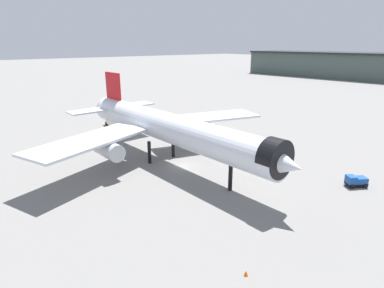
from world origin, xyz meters
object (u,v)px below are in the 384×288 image
service_truck_front (111,120)px  baggage_tug_wing (356,181)px  airliner_near_gate (168,128)px  traffic_cone_near_nose (246,273)px

service_truck_front → baggage_tug_wing: (61.11, 13.26, -0.62)m
service_truck_front → airliner_near_gate: bearing=7.1°
airliner_near_gate → traffic_cone_near_nose: 33.83m
traffic_cone_near_nose → baggage_tug_wing: bearing=96.3°
airliner_near_gate → baggage_tug_wing: (27.64, 17.30, -5.94)m
airliner_near_gate → baggage_tug_wing: size_ratio=15.66×
airliner_near_gate → baggage_tug_wing: 33.14m
airliner_near_gate → service_truck_front: airliner_near_gate is taller
service_truck_front → traffic_cone_near_nose: size_ratio=10.34×
traffic_cone_near_nose → airliner_near_gate: bearing=158.7°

